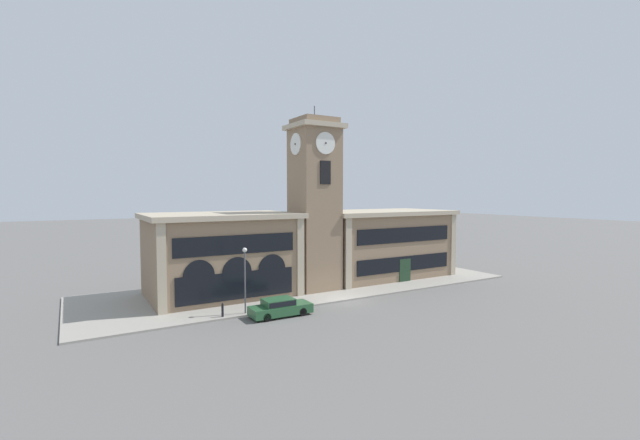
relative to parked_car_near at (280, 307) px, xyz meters
The scene contains 8 objects.
ground_plane 7.07m from the parked_car_near, ahead, with size 300.00×300.00×0.00m, color #605E5B.
sidewalk_kerb 10.71m from the parked_car_near, 49.57° to the left, with size 43.28×13.95×0.15m.
clock_tower 12.32m from the parked_car_near, 43.68° to the left, with size 4.73×4.73×18.03m.
town_hall_left_wing 9.55m from the parked_car_near, 101.54° to the left, with size 13.54×9.20×7.73m.
town_hall_right_wing 19.33m from the parked_car_near, 27.59° to the left, with size 16.03×9.20×7.61m.
parked_car_near is the anchor object (origin of this frame).
street_lamp 3.98m from the parked_car_near, 143.07° to the left, with size 0.36×0.36×5.18m.
bollard 4.36m from the parked_car_near, 158.14° to the left, with size 0.18×0.18×1.06m.
Camera 1 is at (-20.94, -30.94, 9.50)m, focal length 24.00 mm.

